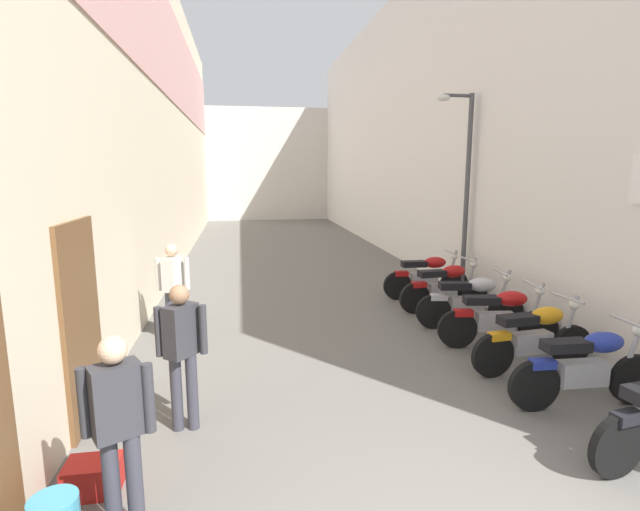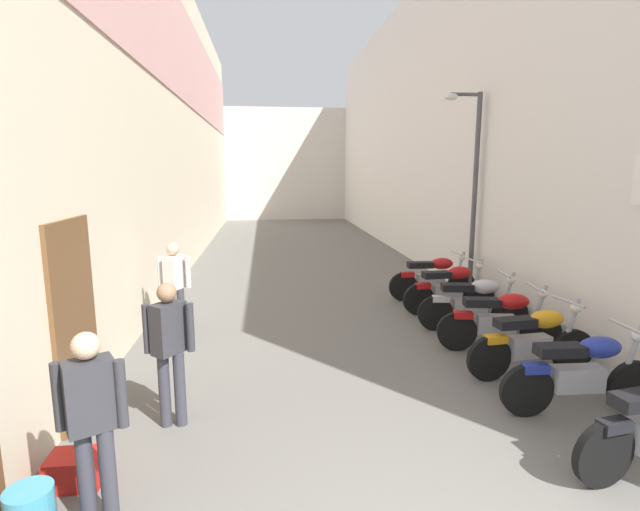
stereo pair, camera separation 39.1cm
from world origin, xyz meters
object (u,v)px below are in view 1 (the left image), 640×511
at_px(pedestrian_by_doorway, 118,423).
at_px(pedestrian_further_down, 173,285).
at_px(motorcycle_sixth, 445,286).
at_px(street_lamp, 463,180).
at_px(motorcycle_fourth, 499,316).
at_px(motorcycle_third, 535,337).
at_px(pedestrian_mid_alley, 182,347).
at_px(motorcycle_second, 587,366).
at_px(motorcycle_seventh, 427,276).
at_px(plastic_crate, 93,477).
at_px(motorcycle_fifth, 471,300).

distance_m(pedestrian_by_doorway, pedestrian_further_down, 4.30).
relative_size(motorcycle_sixth, street_lamp, 0.44).
bearing_deg(motorcycle_fourth, motorcycle_third, -90.00).
height_order(pedestrian_mid_alley, street_lamp, street_lamp).
distance_m(motorcycle_second, motorcycle_seventh, 4.82).
relative_size(pedestrian_mid_alley, plastic_crate, 3.57).
bearing_deg(pedestrian_by_doorway, street_lamp, 47.66).
bearing_deg(motorcycle_second, street_lamp, 81.77).
bearing_deg(motorcycle_second, pedestrian_further_down, 148.04).
bearing_deg(motorcycle_fourth, motorcycle_fifth, 90.00).
bearing_deg(street_lamp, pedestrian_further_down, -163.24).
relative_size(pedestrian_by_doorway, pedestrian_further_down, 1.00).
height_order(motorcycle_third, pedestrian_by_doorway, pedestrian_by_doorway).
bearing_deg(pedestrian_further_down, motorcycle_fourth, -13.41).
bearing_deg(pedestrian_mid_alley, motorcycle_fourth, 20.03).
bearing_deg(pedestrian_further_down, motorcycle_second, -31.96).
xyz_separation_m(motorcycle_second, motorcycle_fifth, (-0.00, 2.83, 0.00)).
bearing_deg(pedestrian_further_down, pedestrian_by_doorway, -87.67).
bearing_deg(pedestrian_by_doorway, motorcycle_fourth, 33.18).
relative_size(motorcycle_fourth, pedestrian_by_doorway, 1.17).
bearing_deg(pedestrian_further_down, motorcycle_fifth, -2.94).
xyz_separation_m(motorcycle_sixth, plastic_crate, (-5.16, -4.54, -0.36)).
relative_size(pedestrian_mid_alley, pedestrian_further_down, 1.00).
relative_size(pedestrian_by_doorway, pedestrian_mid_alley, 1.00).
bearing_deg(motorcycle_seventh, pedestrian_further_down, -160.70).
xyz_separation_m(motorcycle_fourth, motorcycle_fifth, (-0.00, 0.92, 0.00)).
bearing_deg(plastic_crate, motorcycle_second, 7.20).
xyz_separation_m(motorcycle_third, plastic_crate, (-5.16, -1.65, -0.36)).
xyz_separation_m(motorcycle_second, pedestrian_further_down, (-4.95, 3.09, 0.42)).
distance_m(motorcycle_second, motorcycle_third, 1.00).
distance_m(pedestrian_mid_alley, pedestrian_further_down, 2.85).
bearing_deg(motorcycle_second, pedestrian_mid_alley, 176.59).
height_order(motorcycle_seventh, plastic_crate, motorcycle_seventh).
xyz_separation_m(motorcycle_fourth, pedestrian_by_doorway, (-4.77, -3.12, 0.42)).
distance_m(pedestrian_further_down, plastic_crate, 3.82).
bearing_deg(motorcycle_fourth, motorcycle_sixth, 90.00).
bearing_deg(motorcycle_third, motorcycle_second, -90.00).
bearing_deg(motorcycle_seventh, street_lamp, -2.80).
height_order(motorcycle_sixth, plastic_crate, motorcycle_sixth).
bearing_deg(motorcycle_third, motorcycle_seventh, 90.00).
height_order(motorcycle_third, street_lamp, street_lamp).
relative_size(motorcycle_sixth, pedestrian_by_doorway, 1.18).
bearing_deg(motorcycle_fifth, pedestrian_by_doorway, -139.71).
distance_m(motorcycle_fourth, pedestrian_mid_alley, 4.80).
bearing_deg(pedestrian_further_down, motorcycle_sixth, 9.22).
bearing_deg(pedestrian_by_doorway, pedestrian_further_down, 92.33).
distance_m(motorcycle_second, pedestrian_further_down, 5.85).
xyz_separation_m(motorcycle_fourth, motorcycle_sixth, (0.00, 1.98, 0.00)).
xyz_separation_m(motorcycle_sixth, motorcycle_seventh, (0.00, 0.93, 0.00)).
height_order(motorcycle_seventh, street_lamp, street_lamp).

